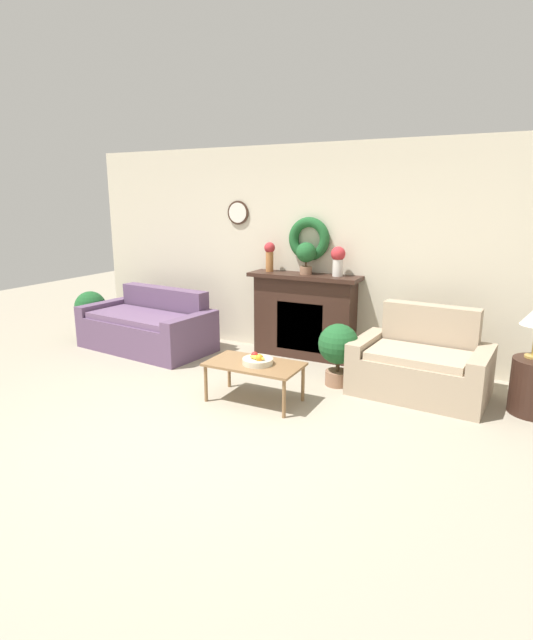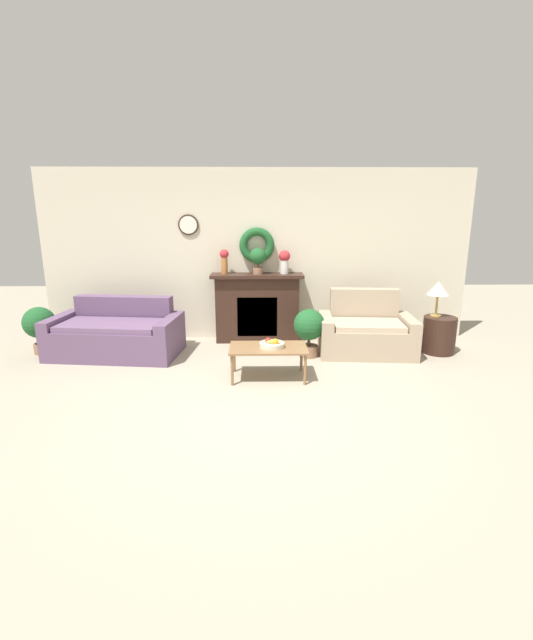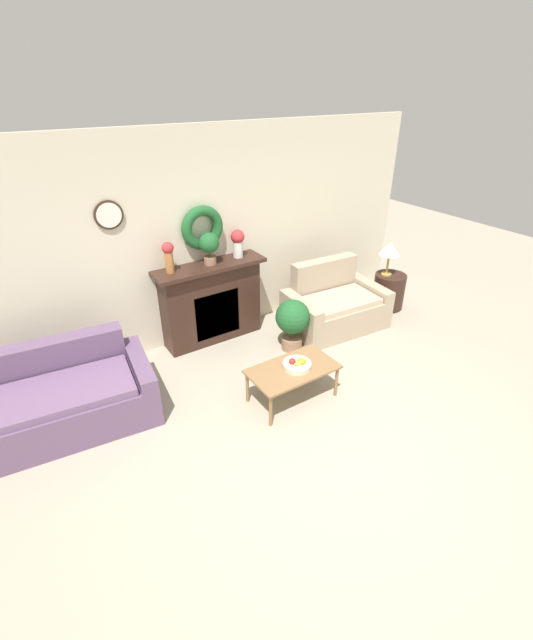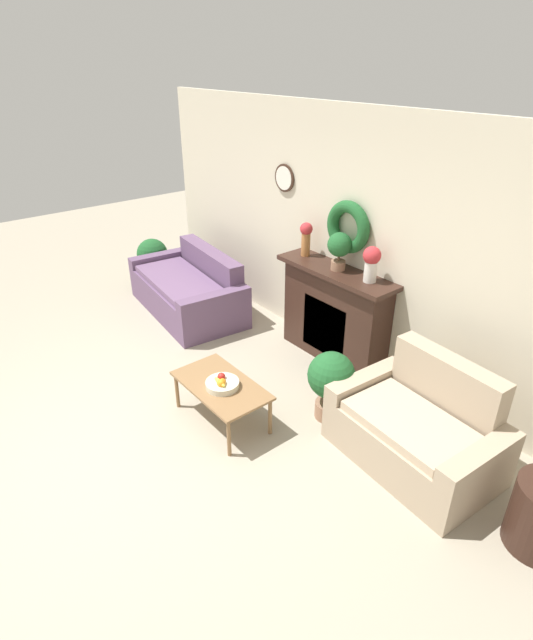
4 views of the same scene
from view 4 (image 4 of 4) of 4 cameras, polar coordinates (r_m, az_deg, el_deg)
ground_plane at (r=4.69m, az=-16.12°, el=-14.71°), size 16.00×16.00×0.00m
wall_back at (r=5.42m, az=9.81°, el=8.89°), size 6.80×0.19×2.70m
fireplace at (r=5.59m, az=7.75°, el=0.67°), size 1.45×0.41×1.09m
couch_left at (r=6.80m, az=-8.81°, el=3.39°), size 1.90×1.14×0.81m
loveseat_right at (r=4.49m, az=16.89°, el=-11.92°), size 1.42×0.96×0.91m
coffee_table at (r=4.69m, az=-5.22°, el=-7.72°), size 0.96×0.54×0.41m
fruit_bowl at (r=4.60m, az=-5.09°, el=-7.25°), size 0.31×0.31×0.12m
vase_on_mantel_left at (r=5.62m, az=4.54°, el=9.50°), size 0.14×0.14×0.38m
vase_on_mantel_right at (r=5.03m, az=11.90°, el=6.55°), size 0.18×0.18×0.37m
potted_plant_on_mantel at (r=5.26m, az=8.33°, el=8.23°), size 0.25×0.25×0.40m
potted_plant_floor_by_couch at (r=7.70m, az=-12.89°, el=7.14°), size 0.46×0.46×0.70m
potted_plant_floor_by_loveseat at (r=4.71m, az=7.38°, el=-6.75°), size 0.45×0.45×0.70m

